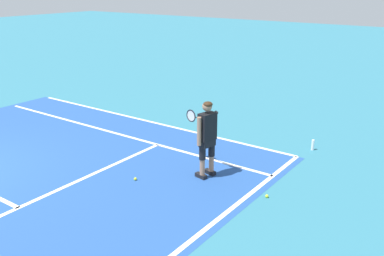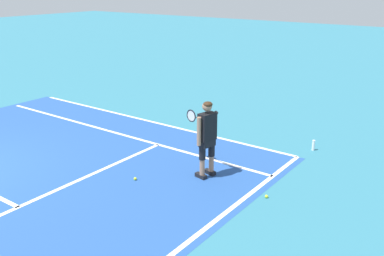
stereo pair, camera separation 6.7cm
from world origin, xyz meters
name	(u,v)px [view 1 (the left image)]	position (x,y,z in m)	size (l,w,h in m)	color
line_service	(18,208)	(0.00, -2.64, 0.00)	(8.23, 0.10, 0.01)	white
line_singles_right	(116,133)	(4.12, -1.09, 0.00)	(0.10, 9.71, 0.01)	white
line_doubles_right	(148,121)	(5.49, -1.09, 0.00)	(0.10, 9.71, 0.01)	white
tennis_player	(207,134)	(3.26, -4.74, 0.99)	(0.81, 1.07, 1.71)	black
tennis_ball_near_feet	(267,196)	(3.13, -6.29, 0.03)	(0.07, 0.07, 0.07)	#CCE02D
tennis_ball_by_baseline	(135,179)	(2.19, -3.62, 0.03)	(0.07, 0.07, 0.07)	#CCE02D
water_bottle	(313,145)	(6.13, -6.09, 0.14)	(0.07, 0.07, 0.27)	white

